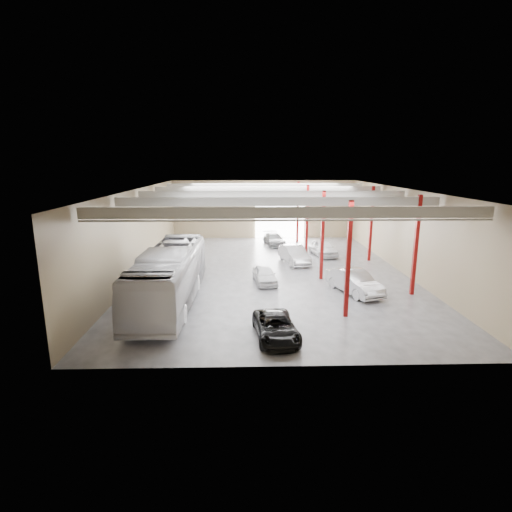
{
  "coord_description": "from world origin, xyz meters",
  "views": [
    {
      "loc": [
        -2.23,
        -32.55,
        9.07
      ],
      "look_at": [
        -1.43,
        -3.25,
        2.2
      ],
      "focal_mm": 28.0,
      "sensor_mm": 36.0,
      "label": 1
    }
  ],
  "objects_px": {
    "car_row_a": "(265,275)",
    "car_right_near": "(354,282)",
    "car_right_far": "(323,248)",
    "car_row_b": "(294,255)",
    "coach_bus": "(170,276)",
    "black_sedan": "(276,327)",
    "car_row_c": "(274,239)"
  },
  "relations": [
    {
      "from": "coach_bus",
      "to": "car_right_far",
      "type": "bearing_deg",
      "value": 47.49
    },
    {
      "from": "coach_bus",
      "to": "car_row_b",
      "type": "xyz_separation_m",
      "value": [
        9.47,
        10.44,
        -1.05
      ]
    },
    {
      "from": "black_sedan",
      "to": "coach_bus",
      "type": "bearing_deg",
      "value": 133.09
    },
    {
      "from": "car_row_b",
      "to": "car_right_near",
      "type": "bearing_deg",
      "value": -81.74
    },
    {
      "from": "coach_bus",
      "to": "car_row_c",
      "type": "relative_size",
      "value": 2.93
    },
    {
      "from": "car_right_far",
      "to": "car_row_b",
      "type": "bearing_deg",
      "value": -147.91
    },
    {
      "from": "black_sedan",
      "to": "car_row_a",
      "type": "distance_m",
      "value": 10.0
    },
    {
      "from": "coach_bus",
      "to": "car_row_a",
      "type": "distance_m",
      "value": 7.83
    },
    {
      "from": "car_row_a",
      "to": "car_right_near",
      "type": "xyz_separation_m",
      "value": [
        6.26,
        -2.62,
        0.17
      ]
    },
    {
      "from": "car_row_a",
      "to": "car_row_c",
      "type": "height_order",
      "value": "car_row_a"
    },
    {
      "from": "car_row_a",
      "to": "car_row_b",
      "type": "height_order",
      "value": "car_row_b"
    },
    {
      "from": "car_row_c",
      "to": "black_sedan",
      "type": "bearing_deg",
      "value": -103.26
    },
    {
      "from": "car_row_a",
      "to": "car_row_c",
      "type": "distance_m",
      "value": 14.62
    },
    {
      "from": "coach_bus",
      "to": "car_row_a",
      "type": "relative_size",
      "value": 3.43
    },
    {
      "from": "car_right_far",
      "to": "coach_bus",
      "type": "bearing_deg",
      "value": -144.84
    },
    {
      "from": "car_right_near",
      "to": "car_row_c",
      "type": "bearing_deg",
      "value": 84.84
    },
    {
      "from": "car_row_a",
      "to": "car_right_far",
      "type": "bearing_deg",
      "value": 48.4
    },
    {
      "from": "coach_bus",
      "to": "car_row_c",
      "type": "distance_m",
      "value": 20.54
    },
    {
      "from": "coach_bus",
      "to": "car_row_a",
      "type": "xyz_separation_m",
      "value": [
        6.44,
        4.29,
        -1.2
      ]
    },
    {
      "from": "coach_bus",
      "to": "car_row_b",
      "type": "height_order",
      "value": "coach_bus"
    },
    {
      "from": "black_sedan",
      "to": "car_right_near",
      "type": "xyz_separation_m",
      "value": [
        6.15,
        7.38,
        0.2
      ]
    },
    {
      "from": "coach_bus",
      "to": "black_sedan",
      "type": "bearing_deg",
      "value": -40.42
    },
    {
      "from": "car_row_b",
      "to": "car_right_far",
      "type": "distance_m",
      "value": 4.46
    },
    {
      "from": "car_row_a",
      "to": "car_right_far",
      "type": "relative_size",
      "value": 0.86
    },
    {
      "from": "car_right_near",
      "to": "car_right_far",
      "type": "xyz_separation_m",
      "value": [
        0.0,
        11.85,
        -0.06
      ]
    },
    {
      "from": "car_right_far",
      "to": "black_sedan",
      "type": "bearing_deg",
      "value": -119.37
    },
    {
      "from": "car_row_b",
      "to": "car_row_c",
      "type": "xyz_separation_m",
      "value": [
        -1.28,
        8.36,
        -0.15
      ]
    },
    {
      "from": "coach_bus",
      "to": "car_right_near",
      "type": "distance_m",
      "value": 12.85
    },
    {
      "from": "coach_bus",
      "to": "car_right_far",
      "type": "relative_size",
      "value": 2.94
    },
    {
      "from": "coach_bus",
      "to": "car_row_c",
      "type": "xyz_separation_m",
      "value": [
        8.19,
        18.8,
        -1.2
      ]
    },
    {
      "from": "car_row_b",
      "to": "car_right_near",
      "type": "relative_size",
      "value": 0.98
    },
    {
      "from": "car_row_a",
      "to": "car_right_far",
      "type": "height_order",
      "value": "car_right_far"
    }
  ]
}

